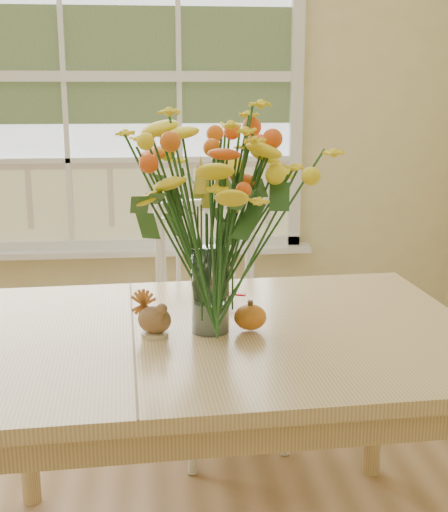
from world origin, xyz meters
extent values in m
cube|color=beige|center=(0.00, 2.25, 1.35)|extent=(4.00, 0.02, 2.70)
cube|color=silver|center=(0.00, 2.23, 1.55)|extent=(2.20, 0.00, 1.60)
cube|color=white|center=(0.00, 2.18, 0.69)|extent=(2.42, 0.12, 0.03)
cube|color=tan|center=(0.62, 0.69, 0.78)|extent=(1.55, 1.14, 0.04)
cube|color=tan|center=(0.62, 0.69, 0.71)|extent=(1.42, 1.02, 0.10)
cylinder|color=tan|center=(-0.06, 1.11, 0.38)|extent=(0.07, 0.07, 0.76)
cylinder|color=tan|center=(1.26, 1.17, 0.38)|extent=(0.07, 0.07, 0.76)
cube|color=white|center=(0.69, 1.47, 0.48)|extent=(0.58, 0.57, 0.05)
cube|color=white|center=(0.64, 1.64, 0.75)|extent=(0.46, 0.18, 0.54)
cylinder|color=white|center=(0.57, 1.25, 0.23)|extent=(0.04, 0.04, 0.46)
cylinder|color=white|center=(0.47, 1.58, 0.23)|extent=(0.04, 0.04, 0.46)
cylinder|color=white|center=(0.91, 1.36, 0.23)|extent=(0.04, 0.04, 0.46)
cylinder|color=white|center=(0.81, 1.69, 0.23)|extent=(0.04, 0.04, 0.46)
cylinder|color=white|center=(0.58, 0.69, 0.93)|extent=(0.11, 0.11, 0.25)
ellipsoid|color=#BF5516|center=(0.69, 0.68, 0.84)|extent=(0.10, 0.10, 0.07)
cylinder|color=#CCB78C|center=(0.41, 0.66, 0.81)|extent=(0.08, 0.08, 0.01)
ellipsoid|color=brown|center=(0.41, 0.66, 0.85)|extent=(0.12, 0.10, 0.08)
ellipsoid|color=#38160F|center=(0.62, 0.95, 0.84)|extent=(0.08, 0.08, 0.07)
camera|label=1|loc=(0.43, -1.21, 1.50)|focal=48.00mm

